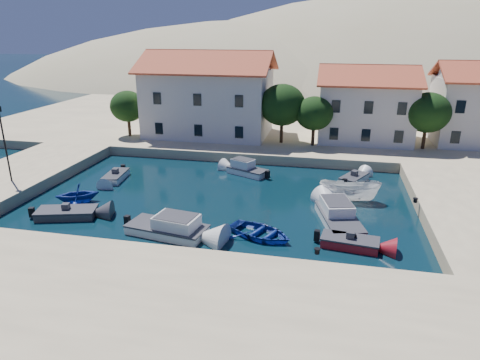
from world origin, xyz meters
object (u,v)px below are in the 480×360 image
Objects in this scene: building_left at (209,93)px; boat_east at (349,200)px; building_mid at (366,102)px; lamppost at (3,137)px; rowboat_south at (260,237)px; cabin_cruiser_south at (167,227)px; cabin_cruiser_east at (339,217)px; building_right at (480,102)px.

building_left is 23.52m from boat_east.
lamppost is (-29.50, -21.00, -0.47)m from building_mid.
lamppost is (-11.50, -20.00, -1.18)m from building_left.
building_left reaches higher than rowboat_south.
building_left is at bearing -176.82° from building_mid.
boat_east is at bearing 45.04° from cabin_cruiser_south.
cabin_cruiser_east is 1.25× the size of boat_east.
building_mid is 12.04m from building_right.
boat_east is at bearing -13.99° from rowboat_south.
building_right is 2.13× the size of rowboat_south.
cabin_cruiser_south reaches higher than rowboat_south.
building_right is at bearing 4.76° from building_mid.
building_mid is 1.69× the size of lamppost.
lamppost reaches higher than boat_east.
building_right is at bearing -14.21° from rowboat_south.
cabin_cruiser_east is (-14.72, -22.68, -5.00)m from building_right.
lamppost is 27.13m from cabin_cruiser_east.
rowboat_south is (-19.79, -25.84, -5.47)m from building_right.
cabin_cruiser_south is (4.06, -24.73, -5.46)m from building_left.
cabin_cruiser_south is 11.93m from cabin_cruiser_east.
building_left is at bearing 108.69° from cabin_cruiser_south.
building_right is (12.00, 1.00, 0.25)m from building_mid.
building_mid reaches higher than cabin_cruiser_east.
cabin_cruiser_south is at bearing -134.14° from building_right.
building_mid is 17.96m from boat_east.
boat_east is (16.11, -16.08, -5.94)m from building_left.
lamppost is 1.30× the size of boat_east.
rowboat_south is (21.71, -3.84, -4.75)m from lamppost.
cabin_cruiser_south is at bearing -16.90° from lamppost.
building_right is (30.00, 2.00, -0.46)m from building_left.
building_right reaches higher than cabin_cruiser_east.
building_mid is at bearing 35.45° from lamppost.
rowboat_south is at bearing -127.45° from building_right.
boat_east is at bearing -25.04° from cabin_cruiser_east.
building_left reaches higher than cabin_cruiser_south.
rowboat_south is at bearing 107.01° from cabin_cruiser_east.
cabin_cruiser_east is at bearing 169.72° from boat_east.
building_mid reaches higher than lamppost.
lamppost is 22.55m from rowboat_south.
cabin_cruiser_east is (26.78, -0.68, -4.28)m from lamppost.
boat_east reaches higher than rowboat_south.
building_right is 46.98m from lamppost.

